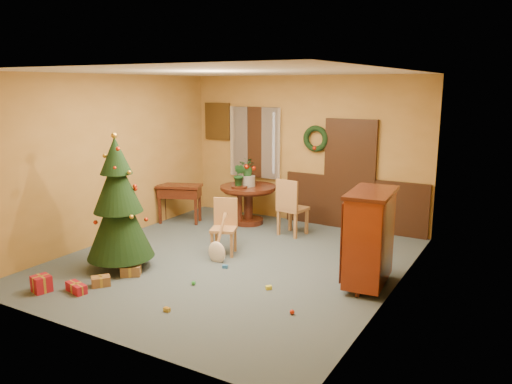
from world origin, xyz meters
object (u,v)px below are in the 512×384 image
Objects in this scene: dining_table at (248,197)px; sideboard at (370,236)px; chair_near at (224,224)px; writing_desk at (180,194)px; christmas_tree at (118,205)px.

sideboard is (3.04, -1.91, 0.18)m from dining_table.
sideboard is (2.47, -0.18, 0.23)m from chair_near.
sideboard is (4.28, -1.30, 0.14)m from writing_desk.
christmas_tree is 1.53× the size of sideboard.
chair_near is at bearing -31.69° from writing_desk.
christmas_tree is (-0.40, -3.08, 0.44)m from dining_table.
chair_near is 0.44× the size of christmas_tree.
sideboard is at bearing -4.28° from chair_near.
christmas_tree is (-0.97, -1.36, 0.49)m from chair_near.
dining_table is 3.14m from christmas_tree.
dining_table is 0.54× the size of christmas_tree.
dining_table is 1.15× the size of writing_desk.
dining_table is 0.83× the size of sideboard.
sideboard is at bearing -16.90° from writing_desk.
christmas_tree is 2.13× the size of writing_desk.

